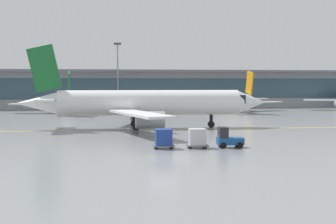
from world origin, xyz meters
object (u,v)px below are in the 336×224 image
(cargo_dolly_lead, at_px, (197,137))
(apron_light_mast_1, at_px, (118,73))
(baggage_tug, at_px, (228,139))
(cargo_dolly_trailing, at_px, (164,138))
(gate_airplane_2, at_px, (230,99))
(gate_airplane_1, at_px, (68,101))
(taxiing_regional_jet, at_px, (146,104))

(cargo_dolly_lead, distance_m, apron_light_mast_1, 70.83)
(baggage_tug, bearing_deg, cargo_dolly_lead, 180.00)
(cargo_dolly_lead, distance_m, cargo_dolly_trailing, 3.38)
(cargo_dolly_lead, height_order, apron_light_mast_1, apron_light_mast_1)
(gate_airplane_2, bearing_deg, cargo_dolly_trailing, 152.30)
(gate_airplane_1, distance_m, taxiing_regional_jet, 39.46)
(gate_airplane_1, distance_m, cargo_dolly_trailing, 59.58)
(cargo_dolly_lead, height_order, cargo_dolly_trailing, same)
(baggage_tug, xyz_separation_m, apron_light_mast_1, (-6.99, 70.47, 7.79))
(taxiing_regional_jet, distance_m, baggage_tug, 22.23)
(apron_light_mast_1, bearing_deg, gate_airplane_2, -26.07)
(gate_airplane_2, relative_size, cargo_dolly_lead, 12.33)
(gate_airplane_1, relative_size, cargo_dolly_lead, 12.08)
(taxiing_regional_jet, height_order, baggage_tug, taxiing_regional_jet)
(apron_light_mast_1, bearing_deg, taxiing_regional_jet, -88.62)
(taxiing_regional_jet, relative_size, baggage_tug, 13.35)
(gate_airplane_1, bearing_deg, baggage_tug, -166.47)
(gate_airplane_1, bearing_deg, gate_airplane_2, -94.15)
(gate_airplane_1, height_order, gate_airplane_2, gate_airplane_2)
(cargo_dolly_trailing, relative_size, apron_light_mast_1, 0.14)
(gate_airplane_1, xyz_separation_m, gate_airplane_2, (35.82, -0.24, 0.05))
(gate_airplane_1, height_order, cargo_dolly_lead, gate_airplane_1)
(baggage_tug, height_order, cargo_dolly_trailing, baggage_tug)
(apron_light_mast_1, bearing_deg, cargo_dolly_lead, -86.87)
(gate_airplane_2, height_order, taxiing_regional_jet, taxiing_regional_jet)
(baggage_tug, distance_m, apron_light_mast_1, 71.25)
(taxiing_regional_jet, relative_size, apron_light_mast_1, 2.23)
(cargo_dolly_trailing, bearing_deg, apron_light_mast_1, 93.25)
(gate_airplane_1, height_order, apron_light_mast_1, apron_light_mast_1)
(gate_airplane_1, distance_m, baggage_tug, 61.52)
(baggage_tug, relative_size, cargo_dolly_lead, 1.22)
(gate_airplane_1, xyz_separation_m, taxiing_regional_jet, (12.48, -37.42, 0.93))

